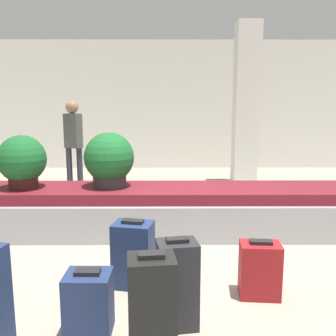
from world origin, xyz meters
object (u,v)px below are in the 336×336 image
object	(u,v)px
suitcase_3	(152,313)
suitcase_4	(133,254)
pillar	(246,106)
potted_plant_1	(109,160)
suitcase_2	(177,284)
potted_plant_0	(22,161)
traveler_0	(73,137)
suitcase_0	(89,303)
suitcase_1	(260,270)

from	to	relation	value
suitcase_3	suitcase_4	xyz separation A→B (m)	(-0.21, 1.08, -0.07)
suitcase_3	suitcase_4	distance (m)	1.10
pillar	potted_plant_1	bearing A→B (deg)	-129.92
suitcase_3	suitcase_4	world-z (taller)	suitcase_3
suitcase_2	pillar	bearing A→B (deg)	63.61
potted_plant_0	traveler_0	size ratio (longest dim) A/B	0.40
suitcase_0	potted_plant_1	xyz separation A→B (m)	(-0.17, 2.23, 0.71)
pillar	potted_plant_0	xyz separation A→B (m)	(-3.38, -2.83, -0.67)
suitcase_1	potted_plant_1	bearing A→B (deg)	136.66
suitcase_0	suitcase_2	size ratio (longest dim) A/B	0.70
traveler_0	suitcase_1	bearing A→B (deg)	151.28
suitcase_2	potted_plant_0	distance (m)	2.87
suitcase_4	potted_plant_0	world-z (taller)	potted_plant_0
suitcase_3	traveler_0	size ratio (longest dim) A/B	0.45
suitcase_1	potted_plant_1	size ratio (longest dim) A/B	0.72
suitcase_3	traveler_0	world-z (taller)	traveler_0
potted_plant_0	suitcase_1	bearing A→B (deg)	-32.00
suitcase_1	suitcase_3	xyz separation A→B (m)	(-0.89, -0.88, 0.13)
suitcase_0	suitcase_3	size ratio (longest dim) A/B	0.63
pillar	suitcase_2	bearing A→B (deg)	-106.96
potted_plant_0	traveler_0	world-z (taller)	traveler_0
pillar	potted_plant_1	world-z (taller)	pillar
suitcase_2	suitcase_4	distance (m)	0.74
suitcase_4	potted_plant_0	distance (m)	2.17
suitcase_1	traveler_0	distance (m)	4.90
suitcase_4	potted_plant_0	bearing A→B (deg)	147.68
suitcase_0	suitcase_1	size ratio (longest dim) A/B	0.96
suitcase_1	potted_plant_0	xyz separation A→B (m)	(-2.61, 1.63, 0.69)
suitcase_2	suitcase_3	bearing A→B (deg)	-120.60
potted_plant_1	suitcase_2	bearing A→B (deg)	-69.43
suitcase_2	potted_plant_0	size ratio (longest dim) A/B	1.03
potted_plant_1	traveler_0	bearing A→B (deg)	113.50
pillar	suitcase_2	distance (m)	5.28
suitcase_1	suitcase_3	world-z (taller)	suitcase_3
pillar	suitcase_3	bearing A→B (deg)	-107.31
suitcase_0	suitcase_2	bearing A→B (deg)	7.44
suitcase_2	traveler_0	size ratio (longest dim) A/B	0.41
suitcase_3	potted_plant_1	size ratio (longest dim) A/B	1.09
pillar	suitcase_1	world-z (taller)	pillar
suitcase_1	potted_plant_0	size ratio (longest dim) A/B	0.75
suitcase_0	potted_plant_1	size ratio (longest dim) A/B	0.69
suitcase_4	pillar	bearing A→B (deg)	77.49
suitcase_4	potted_plant_1	world-z (taller)	potted_plant_1
suitcase_0	potted_plant_0	distance (m)	2.58
suitcase_0	traveler_0	distance (m)	4.83
pillar	suitcase_2	size ratio (longest dim) A/B	4.62
suitcase_1	traveler_0	size ratio (longest dim) A/B	0.30
suitcase_1	traveler_0	xyz separation A→B (m)	(-2.57, 4.10, 0.78)
suitcase_0	traveler_0	xyz separation A→B (m)	(-1.20, 4.61, 0.79)
suitcase_0	pillar	bearing A→B (deg)	67.60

